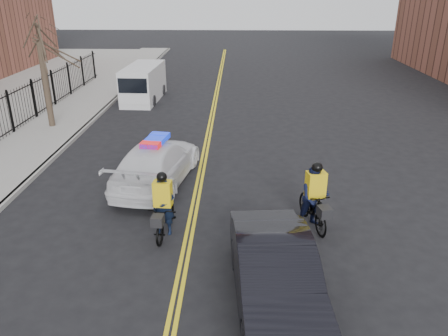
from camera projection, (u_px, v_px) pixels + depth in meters
name	position (u px, v px, depth m)	size (l,w,h in m)	color
ground	(187.00, 244.00, 11.70)	(120.00, 120.00, 0.00)	black
center_line_left	(205.00, 144.00, 19.07)	(0.10, 60.00, 0.01)	yellow
center_line_right	(209.00, 144.00, 19.07)	(0.10, 60.00, 0.01)	yellow
sidewalk	(37.00, 141.00, 19.24)	(3.00, 60.00, 0.15)	gray
curb	(71.00, 141.00, 19.20)	(0.20, 60.00, 0.15)	gray
iron_fence	(0.00, 120.00, 18.92)	(0.12, 28.00, 2.00)	black
street_tree	(41.00, 54.00, 19.75)	(3.20, 3.20, 4.80)	#3A2B22
police_cruiser	(157.00, 163.00, 15.08)	(2.84, 5.37, 1.64)	white
dark_sedan	(275.00, 276.00, 9.16)	(1.64, 4.71, 1.55)	black
cargo_van	(143.00, 84.00, 25.88)	(2.03, 4.91, 2.03)	silver
cyclist_near	(164.00, 213.00, 11.98)	(0.81, 1.94, 1.86)	black
cyclist_far	(314.00, 202.00, 12.29)	(1.02, 2.03, 1.97)	black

